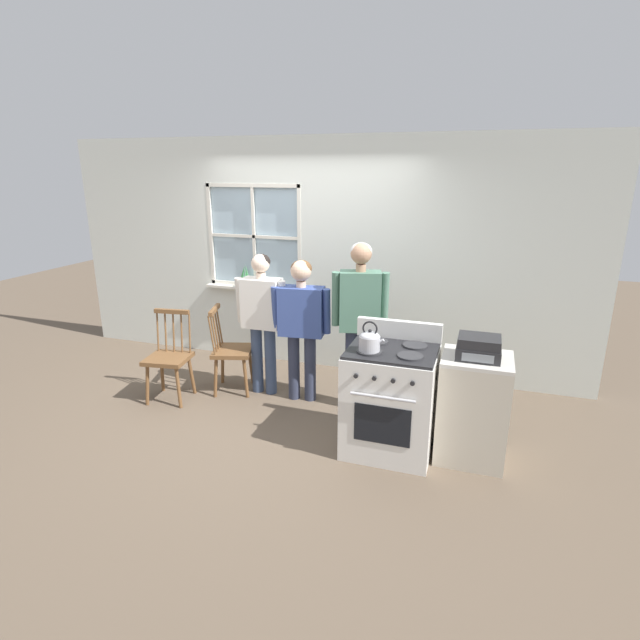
# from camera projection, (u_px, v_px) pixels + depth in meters

# --- Properties ---
(ground_plane) EXTENTS (16.00, 16.00, 0.00)m
(ground_plane) POSITION_uv_depth(u_px,v_px,m) (266.00, 412.00, 5.00)
(ground_plane) COLOR brown
(wall_back) EXTENTS (6.40, 0.16, 2.70)m
(wall_back) POSITION_uv_depth(u_px,v_px,m) (316.00, 258.00, 5.86)
(wall_back) COLOR silver
(wall_back) RESTS_ON ground_plane
(chair_by_window) EXTENTS (0.47, 0.46, 0.94)m
(chair_by_window) POSITION_uv_depth(u_px,v_px,m) (169.00, 359.00, 5.18)
(chair_by_window) COLOR brown
(chair_by_window) RESTS_ON ground_plane
(chair_near_wall) EXTENTS (0.51, 0.52, 0.94)m
(chair_near_wall) POSITION_uv_depth(u_px,v_px,m) (231.00, 351.00, 5.38)
(chair_near_wall) COLOR brown
(chair_near_wall) RESTS_ON ground_plane
(person_elderly_left) EXTENTS (0.56, 0.22, 1.51)m
(person_elderly_left) POSITION_uv_depth(u_px,v_px,m) (262.00, 312.00, 5.20)
(person_elderly_left) COLOR #384766
(person_elderly_left) RESTS_ON ground_plane
(person_teen_center) EXTENTS (0.61, 0.26, 1.48)m
(person_teen_center) POSITION_uv_depth(u_px,v_px,m) (301.00, 317.00, 5.03)
(person_teen_center) COLOR #2D3347
(person_teen_center) RESTS_ON ground_plane
(person_adult_right) EXTENTS (0.55, 0.30, 1.68)m
(person_adult_right) POSITION_uv_depth(u_px,v_px,m) (360.00, 311.00, 4.82)
(person_adult_right) COLOR #2D3347
(person_adult_right) RESTS_ON ground_plane
(stove) EXTENTS (0.73, 0.68, 1.08)m
(stove) POSITION_uv_depth(u_px,v_px,m) (390.00, 399.00, 4.22)
(stove) COLOR white
(stove) RESTS_ON ground_plane
(kettle) EXTENTS (0.21, 0.17, 0.25)m
(kettle) POSITION_uv_depth(u_px,v_px,m) (370.00, 340.00, 3.99)
(kettle) COLOR #B7B7BC
(kettle) RESTS_ON stove
(potted_plant) EXTENTS (0.17, 0.17, 0.28)m
(potted_plant) POSITION_uv_depth(u_px,v_px,m) (245.00, 281.00, 6.14)
(potted_plant) COLOR beige
(potted_plant) RESTS_ON wall_back
(side_counter) EXTENTS (0.55, 0.50, 0.90)m
(side_counter) POSITION_uv_depth(u_px,v_px,m) (473.00, 408.00, 4.11)
(side_counter) COLOR beige
(side_counter) RESTS_ON ground_plane
(stereo) EXTENTS (0.34, 0.29, 0.18)m
(stereo) POSITION_uv_depth(u_px,v_px,m) (479.00, 348.00, 3.93)
(stereo) COLOR #232326
(stereo) RESTS_ON side_counter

